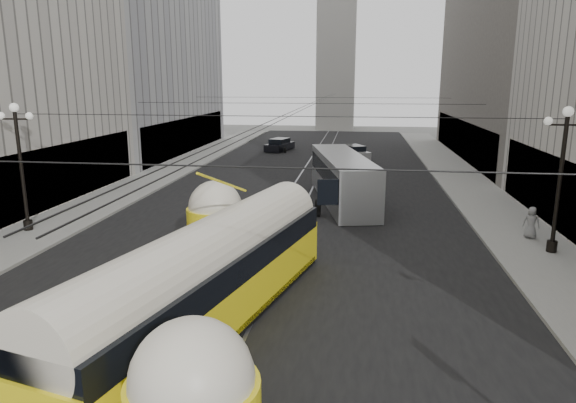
% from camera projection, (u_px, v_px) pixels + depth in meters
% --- Properties ---
extents(road, '(20.00, 85.00, 0.02)m').
position_uv_depth(road, '(304.00, 184.00, 38.50)').
color(road, black).
rests_on(road, ground).
extents(sidewalk_left, '(4.00, 72.00, 0.15)m').
position_uv_depth(sidewalk_left, '(168.00, 172.00, 43.46)').
color(sidewalk_left, gray).
rests_on(sidewalk_left, ground).
extents(sidewalk_right, '(4.00, 72.00, 0.15)m').
position_uv_depth(sidewalk_right, '(461.00, 179.00, 40.26)').
color(sidewalk_right, gray).
rests_on(sidewalk_right, ground).
extents(rail_left, '(0.12, 85.00, 0.04)m').
position_uv_depth(rail_left, '(294.00, 184.00, 38.60)').
color(rail_left, gray).
rests_on(rail_left, ground).
extents(rail_right, '(0.12, 85.00, 0.04)m').
position_uv_depth(rail_right, '(314.00, 185.00, 38.40)').
color(rail_right, gray).
rests_on(rail_right, ground).
extents(building_left_far, '(12.60, 28.60, 28.60)m').
position_uv_depth(building_left_far, '(129.00, 14.00, 52.85)').
color(building_left_far, '#999999').
rests_on(building_left_far, ground).
extents(distant_tower, '(6.00, 6.00, 31.36)m').
position_uv_depth(distant_tower, '(337.00, 33.00, 80.89)').
color(distant_tower, '#B2AFA8').
rests_on(distant_tower, ground).
extents(lamppost_left_mid, '(1.86, 0.44, 6.37)m').
position_uv_depth(lamppost_left_mid, '(20.00, 160.00, 25.34)').
color(lamppost_left_mid, black).
rests_on(lamppost_left_mid, sidewalk_left).
extents(lamppost_right_mid, '(1.86, 0.44, 6.37)m').
position_uv_depth(lamppost_right_mid, '(561.00, 172.00, 21.98)').
color(lamppost_right_mid, black).
rests_on(lamppost_right_mid, sidewalk_right).
extents(catenary, '(25.00, 72.00, 0.23)m').
position_uv_depth(catenary, '(305.00, 105.00, 36.17)').
color(catenary, black).
rests_on(catenary, ground).
extents(streetcar, '(5.68, 15.38, 3.45)m').
position_uv_depth(streetcar, '(209.00, 276.00, 15.82)').
color(streetcar, yellow).
rests_on(streetcar, ground).
extents(city_bus, '(4.88, 12.14, 2.99)m').
position_uv_depth(city_bus, '(342.00, 176.00, 32.60)').
color(city_bus, '#AEB1B4').
rests_on(city_bus, ground).
extents(sedan_white_far, '(3.37, 4.58, 1.34)m').
position_uv_depth(sedan_white_far, '(354.00, 152.00, 51.26)').
color(sedan_white_far, silver).
rests_on(sedan_white_far, ground).
extents(sedan_dark_far, '(2.94, 4.71, 1.38)m').
position_uv_depth(sedan_dark_far, '(280.00, 145.00, 56.95)').
color(sedan_dark_far, black).
rests_on(sedan_dark_far, ground).
extents(pedestrian_sidewalk_right, '(0.87, 0.69, 1.55)m').
position_uv_depth(pedestrian_sidewalk_right, '(531.00, 223.00, 24.60)').
color(pedestrian_sidewalk_right, slate).
rests_on(pedestrian_sidewalk_right, sidewalk_right).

